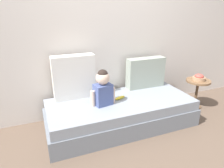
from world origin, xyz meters
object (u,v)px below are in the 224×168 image
toddler (103,88)px  fruit_bowl (199,78)px  throw_pillow_left (74,77)px  side_table (197,87)px  couch (121,113)px  banana (120,98)px  throw_pillow_right (145,73)px

toddler → fruit_bowl: size_ratio=2.42×
throw_pillow_left → toddler: size_ratio=1.27×
throw_pillow_left → side_table: (1.88, -0.28, -0.31)m
couch → banana: (0.00, 0.04, 0.21)m
throw_pillow_right → toddler: (-0.80, -0.34, 0.00)m
throw_pillow_left → toddler: 0.45m
couch → fruit_bowl: fruit_bowl is taller
couch → throw_pillow_right: bearing=30.4°
couch → toddler: 0.49m
throw_pillow_left → side_table: size_ratio=1.26×
throw_pillow_left → banana: throw_pillow_left is taller
fruit_bowl → banana: bearing=179.9°
throw_pillow_left → toddler: (0.29, -0.34, -0.06)m
couch → toddler: toddler is taller
couch → throw_pillow_left: 0.79m
throw_pillow_left → throw_pillow_right: (1.09, 0.00, -0.07)m
toddler → fruit_bowl: toddler is taller
throw_pillow_right → banana: bearing=-152.7°
throw_pillow_left → banana: 0.67m
fruit_bowl → toddler: bearing=-178.0°
banana → fruit_bowl: size_ratio=0.90×
throw_pillow_left → toddler: throw_pillow_left is taller
fruit_bowl → couch: bearing=-178.4°
toddler → banana: bearing=12.7°
couch → throw_pillow_right: throw_pillow_right is taller
couch → banana: size_ratio=11.63×
couch → side_table: (1.33, 0.04, 0.17)m
couch → throw_pillow_left: (-0.54, 0.32, 0.48)m
toddler → banana: size_ratio=2.70×
toddler → side_table: bearing=2.0°
couch → throw_pillow_right: (0.54, 0.32, 0.41)m
toddler → side_table: 1.61m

